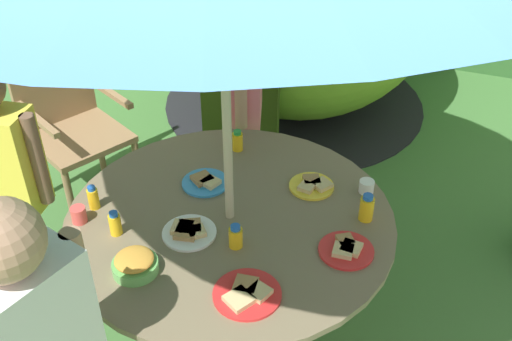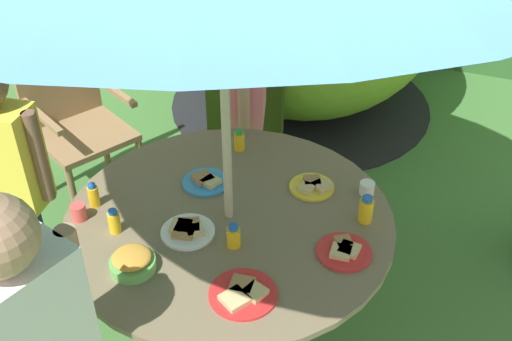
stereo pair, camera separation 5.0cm
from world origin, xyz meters
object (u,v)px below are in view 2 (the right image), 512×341
(wooden_chair, at_px, (74,116))
(child_in_pink_shirt, at_px, (247,74))
(child_in_white_shirt, at_px, (27,331))
(snack_bowl, at_px, (132,261))
(child_in_yellow_shirt, at_px, (2,156))
(juice_bottle_far_right, at_px, (114,221))
(juice_bottle_near_left, at_px, (366,210))
(juice_bottle_mid_right, at_px, (239,141))
(cup_far, at_px, (79,212))
(juice_bottle_near_right, at_px, (93,195))
(garden_table, at_px, (230,241))
(juice_bottle_mid_left, at_px, (234,236))
(plate_center_back, at_px, (344,251))
(plate_front_edge, at_px, (313,186))
(cup_near, at_px, (367,188))
(plate_center_front, at_px, (206,181))
(plate_far_left, at_px, (243,293))
(plate_back_edge, at_px, (187,230))

(wooden_chair, distance_m, child_in_pink_shirt, 1.06)
(wooden_chair, height_order, child_in_white_shirt, child_in_white_shirt)
(child_in_pink_shirt, relative_size, snack_bowl, 7.76)
(child_in_yellow_shirt, distance_m, juice_bottle_far_right, 0.65)
(child_in_pink_shirt, distance_m, snack_bowl, 1.34)
(juice_bottle_near_left, height_order, juice_bottle_mid_right, juice_bottle_near_left)
(juice_bottle_near_left, height_order, cup_far, juice_bottle_near_left)
(juice_bottle_near_left, bearing_deg, child_in_white_shirt, -125.14)
(child_in_yellow_shirt, bearing_deg, juice_bottle_near_right, -8.07)
(garden_table, distance_m, juice_bottle_mid_left, 0.27)
(juice_bottle_near_right, distance_m, juice_bottle_mid_left, 0.65)
(juice_bottle_near_right, bearing_deg, child_in_pink_shirt, 76.16)
(plate_center_back, xyz_separation_m, cup_far, (-1.07, -0.21, 0.02))
(child_in_yellow_shirt, distance_m, juice_bottle_near_left, 1.59)
(juice_bottle_near_left, xyz_separation_m, cup_far, (-1.10, -0.43, -0.02))
(juice_bottle_mid_left, relative_size, cup_far, 1.47)
(child_in_pink_shirt, xyz_separation_m, child_in_yellow_shirt, (-0.72, -1.06, -0.04))
(plate_front_edge, distance_m, cup_near, 0.24)
(child_in_yellow_shirt, xyz_separation_m, cup_far, (0.45, -0.10, -0.10))
(plate_center_front, height_order, juice_bottle_near_left, juice_bottle_near_left)
(snack_bowl, bearing_deg, juice_bottle_far_right, 138.62)
(plate_front_edge, height_order, plate_center_front, same)
(child_in_white_shirt, distance_m, cup_far, 0.76)
(snack_bowl, height_order, cup_near, snack_bowl)
(plate_far_left, height_order, juice_bottle_mid_left, juice_bottle_mid_left)
(garden_table, height_order, juice_bottle_far_right, juice_bottle_far_right)
(child_in_white_shirt, relative_size, plate_back_edge, 6.24)
(snack_bowl, bearing_deg, juice_bottle_near_left, 39.09)
(child_in_pink_shirt, relative_size, juice_bottle_near_right, 12.22)
(plate_center_back, bearing_deg, snack_bowl, -151.86)
(child_in_white_shirt, bearing_deg, plate_back_edge, 5.01)
(juice_bottle_far_right, bearing_deg, juice_bottle_near_left, 25.75)
(juice_bottle_near_left, relative_size, juice_bottle_mid_left, 1.19)
(plate_back_edge, height_order, juice_bottle_near_right, juice_bottle_near_right)
(child_in_yellow_shirt, xyz_separation_m, juice_bottle_near_right, (0.46, 0.00, -0.09))
(wooden_chair, bearing_deg, juice_bottle_near_right, -111.19)
(plate_front_edge, relative_size, juice_bottle_near_right, 1.81)
(child_in_yellow_shirt, height_order, cup_far, child_in_yellow_shirt)
(cup_far, bearing_deg, child_in_white_shirt, -64.14)
(wooden_chair, height_order, child_in_yellow_shirt, child_in_yellow_shirt)
(cup_near, bearing_deg, cup_far, -149.96)
(plate_center_front, height_order, cup_far, cup_far)
(child_in_white_shirt, distance_m, snack_bowl, 0.53)
(child_in_white_shirt, distance_m, cup_near, 1.49)
(child_in_pink_shirt, distance_m, cup_far, 1.20)
(child_in_yellow_shirt, bearing_deg, plate_front_edge, 11.35)
(plate_center_back, relative_size, juice_bottle_far_right, 2.00)
(plate_back_edge, distance_m, juice_bottle_mid_left, 0.21)
(juice_bottle_mid_right, height_order, cup_far, juice_bottle_mid_right)
(plate_center_back, height_order, juice_bottle_mid_left, juice_bottle_mid_left)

